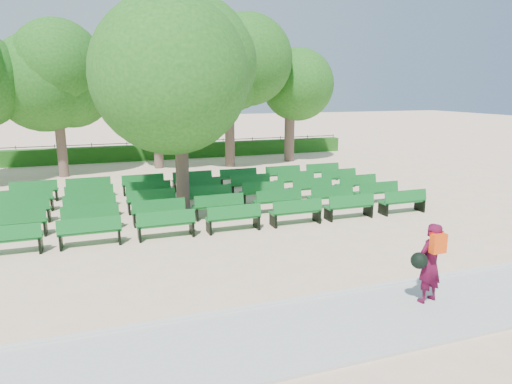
{
  "coord_description": "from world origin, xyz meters",
  "views": [
    {
      "loc": [
        -2.8,
        -13.98,
        4.25
      ],
      "look_at": [
        1.79,
        -1.0,
        1.1
      ],
      "focal_mm": 32.0,
      "sensor_mm": 36.0,
      "label": 1
    }
  ],
  "objects": [
    {
      "name": "fence",
      "position": [
        0.0,
        14.4,
        0.0
      ],
      "size": [
        26.0,
        0.1,
        1.02
      ],
      "primitive_type": null,
      "color": "black",
      "rests_on": "ground"
    },
    {
      "name": "person",
      "position": [
        3.24,
        -7.16,
        0.9
      ],
      "size": [
        0.8,
        0.52,
        1.63
      ],
      "rotation": [
        0.0,
        0.0,
        3.36
      ],
      "color": "#4D0B26",
      "rests_on": "ground"
    },
    {
      "name": "tree_among",
      "position": [
        -0.02,
        1.53,
        4.45
      ],
      "size": [
        5.02,
        5.02,
        6.72
      ],
      "color": "brown",
      "rests_on": "ground"
    },
    {
      "name": "hedge",
      "position": [
        0.0,
        14.0,
        0.45
      ],
      "size": [
        26.0,
        0.7,
        0.9
      ],
      "primitive_type": "cube",
      "color": "#1F5917",
      "rests_on": "ground"
    },
    {
      "name": "paving",
      "position": [
        0.0,
        -7.4,
        0.03
      ],
      "size": [
        30.0,
        2.2,
        0.06
      ],
      "primitive_type": "cube",
      "color": "#BCBBB7",
      "rests_on": "ground"
    },
    {
      "name": "bench_array",
      "position": [
        0.96,
        1.79,
        0.09
      ],
      "size": [
        1.7,
        0.64,
        1.05
      ],
      "rotation": [
        0.0,
        0.0,
        -0.08
      ],
      "color": "#116522",
      "rests_on": "ground"
    },
    {
      "name": "tree_line",
      "position": [
        0.0,
        10.0,
        0.0
      ],
      "size": [
        21.8,
        6.8,
        7.04
      ],
      "primitive_type": null,
      "color": "#24661B",
      "rests_on": "ground"
    },
    {
      "name": "curb",
      "position": [
        0.0,
        -6.25,
        0.05
      ],
      "size": [
        30.0,
        0.12,
        0.1
      ],
      "primitive_type": "cube",
      "color": "silver",
      "rests_on": "ground"
    },
    {
      "name": "ground",
      "position": [
        0.0,
        0.0,
        0.0
      ],
      "size": [
        120.0,
        120.0,
        0.0
      ],
      "primitive_type": "plane",
      "color": "beige"
    }
  ]
}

